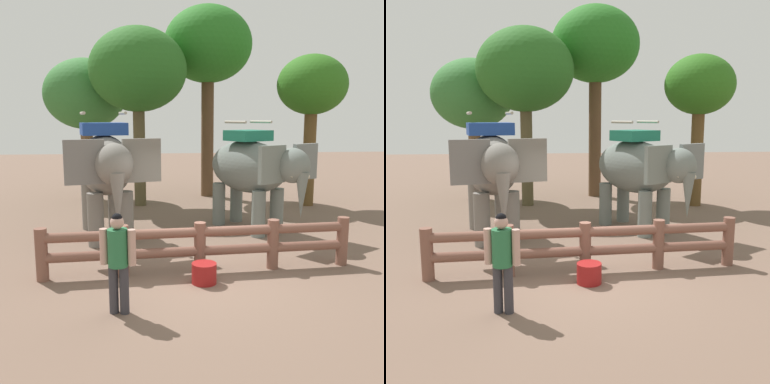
# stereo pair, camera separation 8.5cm
# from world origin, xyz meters

# --- Properties ---
(ground_plane) EXTENTS (60.00, 60.00, 0.00)m
(ground_plane) POSITION_xyz_m (0.00, 0.00, 0.00)
(ground_plane) COLOR brown
(log_fence) EXTENTS (6.47, 0.59, 1.05)m
(log_fence) POSITION_xyz_m (0.00, 0.24, 0.60)
(log_fence) COLOR brown
(log_fence) RESTS_ON ground
(elephant_near_left) EXTENTS (2.42, 3.93, 3.30)m
(elephant_near_left) POSITION_xyz_m (-2.11, 3.04, 1.85)
(elephant_near_left) COLOR slate
(elephant_near_left) RESTS_ON ground
(elephant_center) EXTENTS (2.90, 3.55, 3.06)m
(elephant_center) POSITION_xyz_m (1.86, 3.48, 1.72)
(elephant_center) COLOR slate
(elephant_center) RESTS_ON ground
(tourist_woman_in_black) EXTENTS (0.58, 0.39, 1.67)m
(tourist_woman_in_black) POSITION_xyz_m (-1.53, -1.54, 0.97)
(tourist_woman_in_black) COLOR #323137
(tourist_woman_in_black) RESTS_ON ground
(tree_far_left) EXTENTS (2.42, 2.42, 5.29)m
(tree_far_left) POSITION_xyz_m (4.68, 6.76, 4.13)
(tree_far_left) COLOR brown
(tree_far_left) RESTS_ON ground
(tree_back_center) EXTENTS (3.40, 3.40, 7.35)m
(tree_back_center) POSITION_xyz_m (1.33, 9.04, 5.78)
(tree_back_center) COLOR brown
(tree_back_center) RESTS_ON ground
(tree_far_right) EXTENTS (3.11, 3.11, 5.34)m
(tree_far_right) POSITION_xyz_m (-3.37, 8.97, 3.95)
(tree_far_right) COLOR brown
(tree_far_right) RESTS_ON ground
(tree_deep_back) EXTENTS (3.38, 3.38, 6.20)m
(tree_deep_back) POSITION_xyz_m (-1.33, 7.33, 4.71)
(tree_deep_back) COLOR brown
(tree_deep_back) RESTS_ON ground
(feed_bucket) EXTENTS (0.48, 0.48, 0.40)m
(feed_bucket) POSITION_xyz_m (0.01, -0.38, 0.20)
(feed_bucket) COLOR maroon
(feed_bucket) RESTS_ON ground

